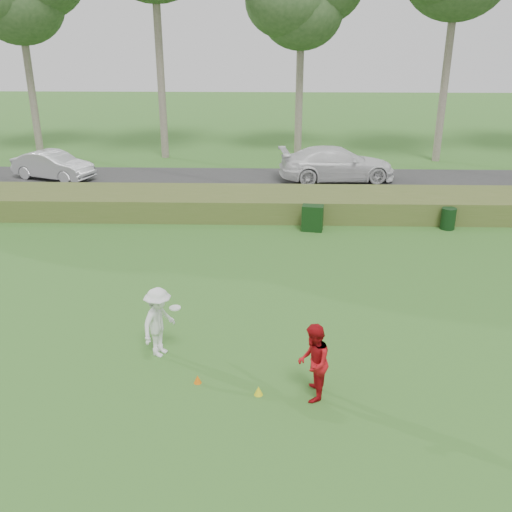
{
  "coord_description": "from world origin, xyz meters",
  "views": [
    {
      "loc": [
        0.43,
        -10.85,
        7.29
      ],
      "look_at": [
        0.0,
        4.0,
        1.3
      ],
      "focal_mm": 40.0,
      "sensor_mm": 36.0,
      "label": 1
    }
  ],
  "objects_px": {
    "player_white": "(159,322)",
    "car_right": "(337,164)",
    "cone_yellow": "(258,391)",
    "trash_bin": "(448,219)",
    "car_mid": "(53,165)",
    "player_red": "(313,363)",
    "utility_cabinet": "(312,218)",
    "cone_orange": "(198,379)"
  },
  "relations": [
    {
      "from": "car_right",
      "to": "trash_bin",
      "type": "bearing_deg",
      "value": -160.42
    },
    {
      "from": "utility_cabinet",
      "to": "car_right",
      "type": "distance_m",
      "value": 7.76
    },
    {
      "from": "utility_cabinet",
      "to": "car_right",
      "type": "bearing_deg",
      "value": 86.74
    },
    {
      "from": "player_red",
      "to": "utility_cabinet",
      "type": "xyz_separation_m",
      "value": [
        0.67,
        10.69,
        -0.36
      ]
    },
    {
      "from": "player_red",
      "to": "player_white",
      "type": "bearing_deg",
      "value": -107.85
    },
    {
      "from": "cone_orange",
      "to": "utility_cabinet",
      "type": "relative_size",
      "value": 0.19
    },
    {
      "from": "cone_yellow",
      "to": "car_right",
      "type": "relative_size",
      "value": 0.04
    },
    {
      "from": "utility_cabinet",
      "to": "car_mid",
      "type": "xyz_separation_m",
      "value": [
        -12.69,
        7.42,
        0.26
      ]
    },
    {
      "from": "cone_orange",
      "to": "car_mid",
      "type": "bearing_deg",
      "value": 118.38
    },
    {
      "from": "utility_cabinet",
      "to": "car_mid",
      "type": "relative_size",
      "value": 0.23
    },
    {
      "from": "player_white",
      "to": "player_red",
      "type": "xyz_separation_m",
      "value": [
        3.51,
        -1.61,
        -0.01
      ]
    },
    {
      "from": "car_mid",
      "to": "cone_orange",
      "type": "bearing_deg",
      "value": -131.18
    },
    {
      "from": "utility_cabinet",
      "to": "car_right",
      "type": "xyz_separation_m",
      "value": [
        1.69,
        7.57,
        0.4
      ]
    },
    {
      "from": "cone_orange",
      "to": "cone_yellow",
      "type": "relative_size",
      "value": 0.91
    },
    {
      "from": "trash_bin",
      "to": "car_mid",
      "type": "height_order",
      "value": "car_mid"
    },
    {
      "from": "cone_orange",
      "to": "trash_bin",
      "type": "relative_size",
      "value": 0.23
    },
    {
      "from": "player_white",
      "to": "cone_orange",
      "type": "xyz_separation_m",
      "value": [
        1.02,
        -1.16,
        -0.77
      ]
    },
    {
      "from": "player_red",
      "to": "trash_bin",
      "type": "bearing_deg",
      "value": 158.59
    },
    {
      "from": "cone_orange",
      "to": "cone_yellow",
      "type": "bearing_deg",
      "value": -16.43
    },
    {
      "from": "player_white",
      "to": "cone_orange",
      "type": "distance_m",
      "value": 1.73
    },
    {
      "from": "trash_bin",
      "to": "player_red",
      "type": "bearing_deg",
      "value": -118.26
    },
    {
      "from": "utility_cabinet",
      "to": "player_red",
      "type": "bearing_deg",
      "value": -84.28
    },
    {
      "from": "player_white",
      "to": "cone_yellow",
      "type": "xyz_separation_m",
      "value": [
        2.37,
        -1.56,
        -0.76
      ]
    },
    {
      "from": "player_red",
      "to": "trash_bin",
      "type": "height_order",
      "value": "player_red"
    },
    {
      "from": "cone_orange",
      "to": "car_right",
      "type": "bearing_deg",
      "value": 74.79
    },
    {
      "from": "player_white",
      "to": "cone_orange",
      "type": "relative_size",
      "value": 9.06
    },
    {
      "from": "player_red",
      "to": "utility_cabinet",
      "type": "height_order",
      "value": "player_red"
    },
    {
      "from": "player_white",
      "to": "cone_orange",
      "type": "bearing_deg",
      "value": -114.19
    },
    {
      "from": "player_red",
      "to": "car_right",
      "type": "bearing_deg",
      "value": 179.5
    },
    {
      "from": "player_white",
      "to": "car_right",
      "type": "bearing_deg",
      "value": 5.02
    },
    {
      "from": "utility_cabinet",
      "to": "car_right",
      "type": "height_order",
      "value": "car_right"
    },
    {
      "from": "player_white",
      "to": "cone_yellow",
      "type": "bearing_deg",
      "value": -98.89
    },
    {
      "from": "player_red",
      "to": "car_right",
      "type": "height_order",
      "value": "car_right"
    },
    {
      "from": "player_red",
      "to": "utility_cabinet",
      "type": "relative_size",
      "value": 1.72
    },
    {
      "from": "player_white",
      "to": "cone_yellow",
      "type": "distance_m",
      "value": 2.94
    },
    {
      "from": "trash_bin",
      "to": "cone_yellow",
      "type": "bearing_deg",
      "value": -122.76
    },
    {
      "from": "player_red",
      "to": "car_right",
      "type": "distance_m",
      "value": 18.41
    },
    {
      "from": "player_red",
      "to": "cone_yellow",
      "type": "relative_size",
      "value": 8.15
    },
    {
      "from": "player_white",
      "to": "car_right",
      "type": "relative_size",
      "value": 0.3
    },
    {
      "from": "cone_yellow",
      "to": "player_white",
      "type": "bearing_deg",
      "value": 146.68
    },
    {
      "from": "player_red",
      "to": "cone_orange",
      "type": "distance_m",
      "value": 2.63
    },
    {
      "from": "trash_bin",
      "to": "car_mid",
      "type": "bearing_deg",
      "value": 158.44
    }
  ]
}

